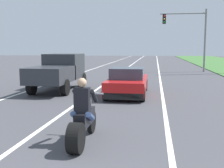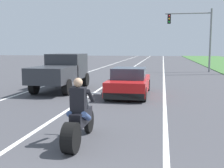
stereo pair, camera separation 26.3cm
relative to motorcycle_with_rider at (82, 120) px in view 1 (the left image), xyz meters
name	(u,v)px [view 1 (the left image)]	position (x,y,z in m)	size (l,w,h in m)	color
lane_stripe_left_solid	(73,76)	(-5.12, 16.11, -0.59)	(0.14, 120.00, 0.01)	white
lane_stripe_right_solid	(160,77)	(2.08, 16.11, -0.59)	(0.14, 120.00, 0.01)	white
lane_stripe_centre_dashed	(115,76)	(-1.52, 16.11, -0.59)	(0.14, 120.00, 0.01)	white
motorcycle_with_rider	(82,120)	(0.00, 0.00, 0.00)	(0.70, 2.21, 1.62)	black
sports_car_red	(128,83)	(0.38, 7.21, 0.04)	(1.84, 4.30, 1.37)	red
pickup_truck_left_lane_dark_grey	(59,70)	(-3.52, 8.30, 0.51)	(2.02, 4.80, 1.98)	#2D3035
traffic_light_mast_near	(191,31)	(5.06, 21.86, 3.39)	(4.40, 0.34, 6.00)	gray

